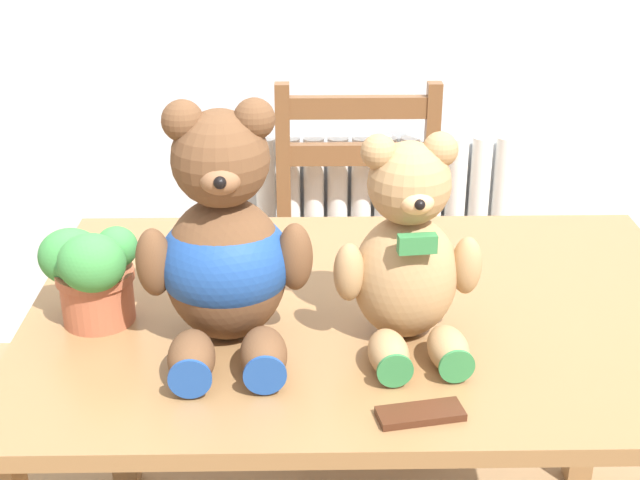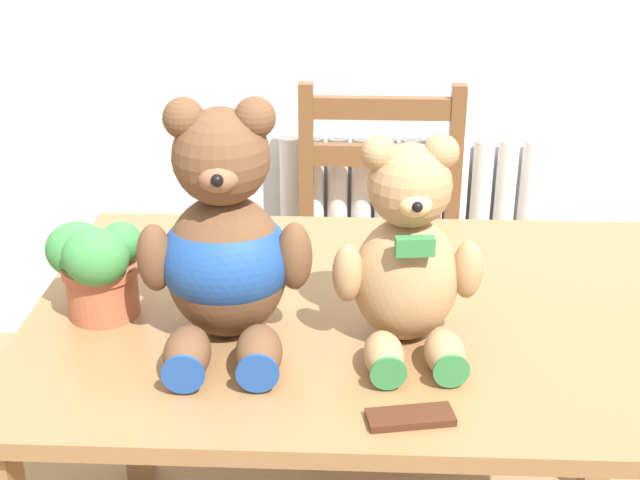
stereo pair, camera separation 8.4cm
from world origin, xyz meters
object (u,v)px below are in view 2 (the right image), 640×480
object	(u,v)px
teddy_bear_left	(225,247)
teddy_bear_right	(408,258)
wooden_chair_behind	(379,254)
potted_plant	(97,264)
chocolate_bar	(410,417)

from	to	relation	value
teddy_bear_left	teddy_bear_right	size ratio (longest dim) A/B	1.16
wooden_chair_behind	teddy_bear_right	distance (m)	0.99
potted_plant	chocolate_bar	distance (m)	0.62
chocolate_bar	potted_plant	bearing A→B (deg)	151.13
wooden_chair_behind	potted_plant	world-z (taller)	potted_plant
teddy_bear_left	chocolate_bar	xyz separation A→B (m)	(0.30, -0.24, -0.16)
wooden_chair_behind	teddy_bear_left	world-z (taller)	teddy_bear_left
teddy_bear_left	potted_plant	distance (m)	0.26
teddy_bear_left	chocolate_bar	world-z (taller)	teddy_bear_left
chocolate_bar	teddy_bear_left	bearing A→B (deg)	141.85
potted_plant	wooden_chair_behind	bearing A→B (deg)	58.22
teddy_bear_right	potted_plant	xyz separation A→B (m)	(-0.54, 0.06, -0.06)
teddy_bear_right	potted_plant	distance (m)	0.55
teddy_bear_left	teddy_bear_right	xyz separation A→B (m)	(0.30, -0.00, -0.01)
potted_plant	chocolate_bar	world-z (taller)	potted_plant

